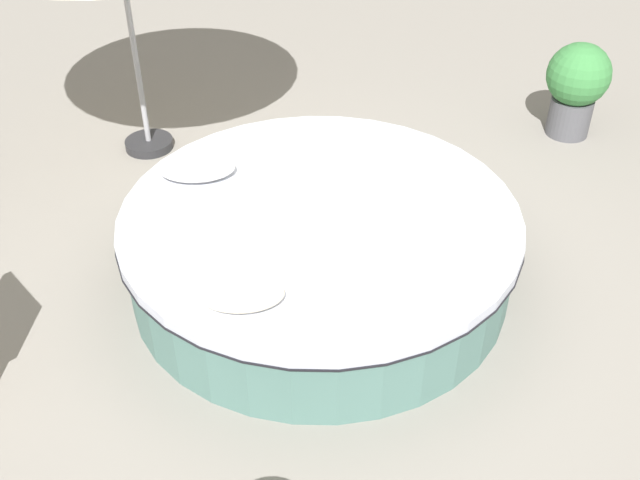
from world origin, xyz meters
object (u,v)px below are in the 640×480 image
Objects in this scene: round_bed at (320,246)px; planter at (577,84)px; throw_pillow_0 at (197,167)px; throw_pillow_1 at (242,294)px.

planter is at bearing -141.76° from round_bed.
planter is at bearing -156.56° from throw_pillow_0.
throw_pillow_1 reaches higher than round_bed.
throw_pillow_1 is 4.20m from planter.
round_bed is 3.10× the size of planter.
planter is (-3.04, -2.89, -0.17)m from throw_pillow_1.
round_bed is 1.07m from throw_pillow_0.
throw_pillow_0 is (0.86, -0.52, 0.37)m from round_bed.
throw_pillow_0 is 3.69m from planter.
planter is (-2.52, -1.99, 0.20)m from round_bed.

